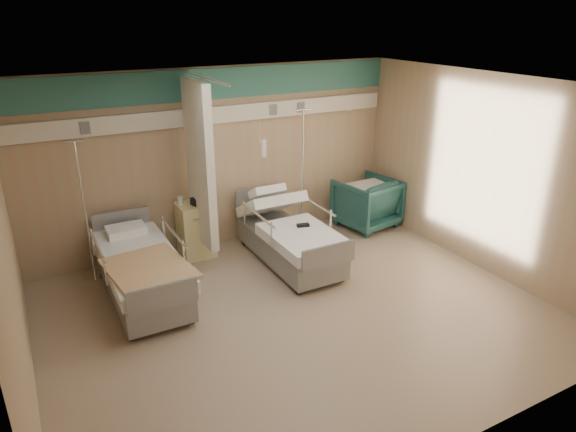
{
  "coord_description": "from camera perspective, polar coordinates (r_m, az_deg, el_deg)",
  "views": [
    {
      "loc": [
        -2.73,
        -4.82,
        3.55
      ],
      "look_at": [
        0.19,
        0.6,
        1.08
      ],
      "focal_mm": 32.0,
      "sensor_mm": 36.0,
      "label": 1
    }
  ],
  "objects": [
    {
      "name": "tan_blanket",
      "position": [
        6.46,
        -15.22,
        -5.64
      ],
      "size": [
        1.03,
        1.23,
        0.04
      ],
      "primitive_type": "cube",
      "rotation": [
        0.0,
        0.0,
        0.12
      ],
      "color": "tan",
      "rests_on": "bed_left"
    },
    {
      "name": "ground",
      "position": [
        6.58,
        1.03,
        -10.77
      ],
      "size": [
        6.0,
        5.0,
        0.0
      ],
      "primitive_type": "cube",
      "color": "gray",
      "rests_on": "ground"
    },
    {
      "name": "white_cup",
      "position": [
        7.84,
        -11.87,
        1.69
      ],
      "size": [
        0.09,
        0.09,
        0.12
      ],
      "primitive_type": "cylinder",
      "rotation": [
        0.0,
        0.0,
        0.2
      ],
      "color": "white",
      "rests_on": "bedside_cabinet"
    },
    {
      "name": "call_remote",
      "position": [
        7.45,
        1.68,
        -1.03
      ],
      "size": [
        0.2,
        0.12,
        0.04
      ],
      "primitive_type": "cube",
      "rotation": [
        0.0,
        0.0,
        -0.26
      ],
      "color": "black",
      "rests_on": "bed_right"
    },
    {
      "name": "iv_stand_right",
      "position": [
        8.61,
        1.55,
        0.68
      ],
      "size": [
        0.38,
        0.38,
        2.13
      ],
      "rotation": [
        0.0,
        0.0,
        0.05
      ],
      "color": "silver",
      "rests_on": "ground"
    },
    {
      "name": "visitor_armchair",
      "position": [
        9.04,
        8.72,
        1.46
      ],
      "size": [
        1.07,
        1.09,
        0.87
      ],
      "primitive_type": "imported",
      "rotation": [
        0.0,
        0.0,
        3.31
      ],
      "color": "#1D4A49",
      "rests_on": "ground"
    },
    {
      "name": "bed_left",
      "position": [
        7.02,
        -15.9,
        -6.5
      ],
      "size": [
        1.0,
        2.16,
        0.63
      ],
      "primitive_type": null,
      "color": "white",
      "rests_on": "ground"
    },
    {
      "name": "bedside_cabinet",
      "position": [
        7.99,
        -10.19,
        -1.51
      ],
      "size": [
        0.5,
        0.48,
        0.85
      ],
      "primitive_type": "cube",
      "color": "#EEE095",
      "rests_on": "ground"
    },
    {
      "name": "room_walls",
      "position": [
        5.99,
        -0.3,
        5.52
      ],
      "size": [
        6.04,
        5.04,
        2.82
      ],
      "color": "tan",
      "rests_on": "ground"
    },
    {
      "name": "bed_right",
      "position": [
        7.68,
        0.2,
        -3.02
      ],
      "size": [
        1.0,
        2.16,
        0.63
      ],
      "primitive_type": null,
      "color": "white",
      "rests_on": "ground"
    },
    {
      "name": "iv_stand_left",
      "position": [
        7.74,
        -21.02,
        -3.61
      ],
      "size": [
        0.36,
        0.36,
        2.0
      ],
      "rotation": [
        0.0,
        0.0,
        0.32
      ],
      "color": "silver",
      "rests_on": "ground"
    },
    {
      "name": "waffle_blanket",
      "position": [
        8.9,
        9.15,
        4.29
      ],
      "size": [
        0.67,
        0.6,
        0.07
      ],
      "primitive_type": "cube",
      "rotation": [
        0.0,
        0.0,
        3.17
      ],
      "color": "silver",
      "rests_on": "visitor_armchair"
    },
    {
      "name": "toiletry_bag",
      "position": [
        7.79,
        -9.96,
        1.68
      ],
      "size": [
        0.23,
        0.18,
        0.11
      ],
      "primitive_type": "cube",
      "rotation": [
        0.0,
        0.0,
        0.27
      ],
      "color": "black",
      "rests_on": "bedside_cabinet"
    }
  ]
}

